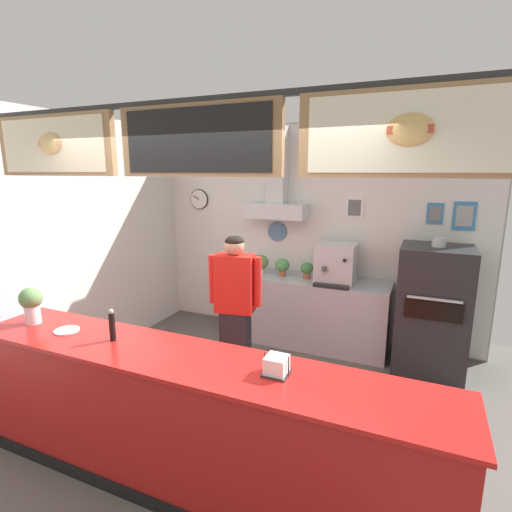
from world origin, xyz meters
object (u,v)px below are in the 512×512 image
at_px(shop_worker, 235,309).
at_px(potted_basil, 282,266).
at_px(pepper_grinder, 112,325).
at_px(espresso_machine, 336,264).
at_px(napkin_holder, 277,366).
at_px(condiment_plate, 67,330).
at_px(basil_vase, 31,304).
at_px(potted_sage, 260,263).
at_px(potted_oregano, 307,269).
at_px(pizza_oven, 432,311).

bearing_deg(shop_worker, potted_basil, -99.51).
bearing_deg(pepper_grinder, potted_basil, 81.87).
xyz_separation_m(espresso_machine, potted_basil, (-0.72, 0.02, -0.10)).
bearing_deg(napkin_holder, pepper_grinder, -178.91).
distance_m(pepper_grinder, condiment_plate, 0.48).
bearing_deg(basil_vase, potted_sage, 71.18).
height_order(basil_vase, napkin_holder, basil_vase).
relative_size(basil_vase, condiment_plate, 1.64).
relative_size(shop_worker, potted_oregano, 7.64).
bearing_deg(pizza_oven, potted_oregano, 173.11).
height_order(espresso_machine, basil_vase, espresso_machine).
height_order(potted_oregano, potted_sage, potted_sage).
xyz_separation_m(espresso_machine, basil_vase, (-1.96, -2.66, 0.05)).
height_order(potted_oregano, condiment_plate, potted_oregano).
bearing_deg(pepper_grinder, potted_sage, 88.68).
bearing_deg(espresso_machine, potted_oregano, 175.37).
distance_m(espresso_machine, pepper_grinder, 2.88).
distance_m(potted_basil, pepper_grinder, 2.71).
relative_size(potted_sage, condiment_plate, 1.36).
bearing_deg(condiment_plate, napkin_holder, 1.24).
height_order(shop_worker, basil_vase, shop_worker).
bearing_deg(pizza_oven, pepper_grinder, -131.61).
relative_size(pizza_oven, condiment_plate, 8.26).
height_order(shop_worker, pepper_grinder, shop_worker).
xyz_separation_m(espresso_machine, pepper_grinder, (-1.10, -2.66, 0.00)).
bearing_deg(condiment_plate, pepper_grinder, 1.68).
relative_size(espresso_machine, potted_oregano, 2.39).
bearing_deg(pepper_grinder, shop_worker, 72.71).
distance_m(pepper_grinder, napkin_holder, 1.30).
xyz_separation_m(espresso_machine, condiment_plate, (-1.57, -2.67, -0.11)).
relative_size(pepper_grinder, napkin_holder, 1.49).
distance_m(potted_sage, pepper_grinder, 2.70).
xyz_separation_m(espresso_machine, potted_sage, (-1.04, 0.04, -0.10)).
distance_m(espresso_machine, basil_vase, 3.30).
xyz_separation_m(pizza_oven, basil_vase, (-3.08, -2.51, 0.45)).
relative_size(potted_oregano, potted_sage, 0.84).
bearing_deg(potted_oregano, pizza_oven, -6.89).
bearing_deg(napkin_holder, espresso_machine, 94.32).
xyz_separation_m(shop_worker, napkin_holder, (0.91, -1.24, 0.17)).
height_order(pepper_grinder, napkin_holder, pepper_grinder).
relative_size(pizza_oven, shop_worker, 0.95).
bearing_deg(potted_oregano, napkin_holder, -77.65).
distance_m(shop_worker, condiment_plate, 1.54).
bearing_deg(potted_basil, potted_oregano, 2.18).
xyz_separation_m(shop_worker, potted_oregano, (0.32, 1.43, 0.12)).
xyz_separation_m(potted_oregano, potted_sage, (-0.65, 0.00, 0.02)).
height_order(basil_vase, condiment_plate, basil_vase).
relative_size(potted_oregano, basil_vase, 0.70).
distance_m(pizza_oven, shop_worker, 2.22).
bearing_deg(condiment_plate, shop_worker, 56.07).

